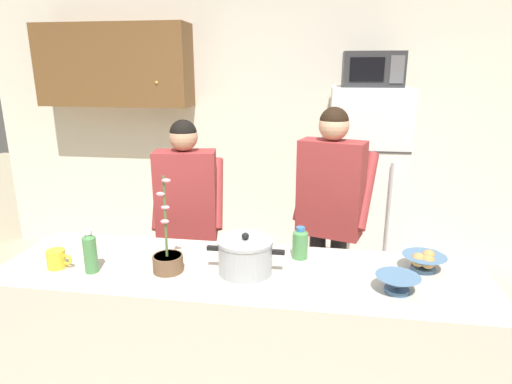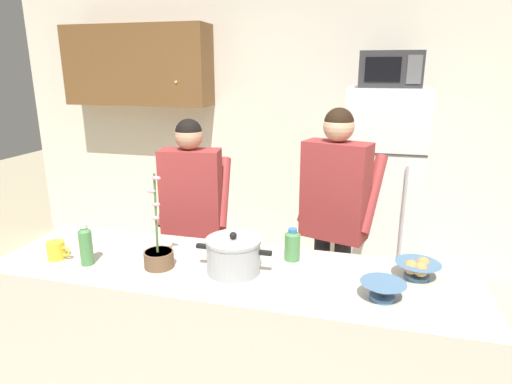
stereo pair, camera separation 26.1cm
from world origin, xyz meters
TOP-DOWN VIEW (x-y plane):
  - back_wall_unit at (-0.27, 2.26)m, footprint 6.00×0.48m
  - kitchen_island at (0.00, 0.00)m, footprint 2.45×0.68m
  - refrigerator at (0.77, 1.85)m, footprint 0.64×0.68m
  - microwave at (0.77, 1.83)m, footprint 0.48×0.37m
  - person_near_pot at (-0.50, 0.73)m, footprint 0.54×0.47m
  - person_by_sink at (0.46, 0.85)m, footprint 0.59×0.52m
  - cooking_pot at (0.04, -0.03)m, footprint 0.39×0.27m
  - coffee_mug at (-0.92, -0.12)m, footprint 0.13×0.09m
  - bread_bowl at (0.91, 0.13)m, footprint 0.21×0.21m
  - empty_bowl at (0.75, -0.12)m, footprint 0.20×0.20m
  - bottle_near_edge at (0.29, 0.19)m, footprint 0.08×0.08m
  - bottle_mid_counter at (-0.72, -0.14)m, footprint 0.07×0.07m
  - potted_orchid at (-0.35, -0.07)m, footprint 0.15×0.15m

SIDE VIEW (x-z plane):
  - kitchen_island at x=0.00m, z-range 0.00..0.92m
  - refrigerator at x=0.77m, z-range 0.00..1.75m
  - empty_bowl at x=0.75m, z-range 0.93..1.01m
  - coffee_mug at x=-0.92m, z-range 0.92..1.02m
  - bread_bowl at x=0.91m, z-range 0.92..1.02m
  - person_near_pot at x=-0.50m, z-range 0.19..1.77m
  - potted_orchid at x=-0.35m, z-range 0.74..1.23m
  - bottle_near_edge at x=0.29m, z-range 0.92..1.09m
  - cooking_pot at x=0.04m, z-range 0.90..1.11m
  - bottle_mid_counter at x=-0.72m, z-range 0.92..1.14m
  - person_by_sink at x=0.46m, z-range 0.21..1.87m
  - back_wall_unit at x=-0.27m, z-range 0.10..2.70m
  - microwave at x=0.77m, z-range 1.75..2.03m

